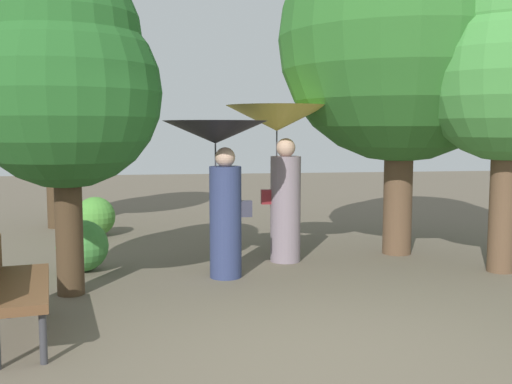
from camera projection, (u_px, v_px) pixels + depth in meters
ground_plane at (314, 355)px, 4.90m from camera, size 40.00×40.00×0.00m
person_left at (219, 162)px, 7.34m from camera, size 1.28×1.28×1.94m
person_right at (279, 144)px, 8.23m from camera, size 1.40×1.40×2.16m
park_bench at (12, 283)px, 5.22m from camera, size 0.75×1.56×0.83m
tree_near_left at (53, 58)px, 10.95m from camera, size 2.34×2.34×4.62m
tree_near_right at (509, 59)px, 7.51m from camera, size 2.16×2.16×4.04m
tree_mid_left at (64, 75)px, 6.47m from camera, size 2.10×2.10×3.67m
tree_mid_right at (402, 19)px, 8.57m from camera, size 3.56×3.56×5.40m
bush_path_right at (95, 217)px, 10.31m from camera, size 0.68×0.68×0.68m
bush_behind_bench at (82, 246)px, 7.77m from camera, size 0.67×0.67×0.67m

